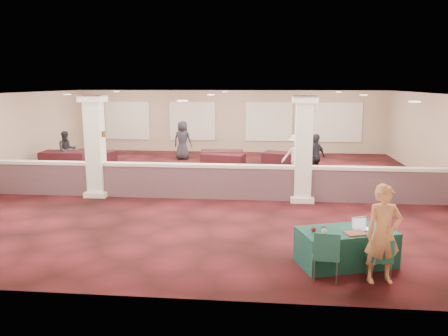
# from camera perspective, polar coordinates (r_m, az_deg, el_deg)

# --- Properties ---
(ground) EXTENTS (16.00, 16.00, 0.00)m
(ground) POSITION_cam_1_polar(r_m,az_deg,el_deg) (15.24, -1.67, -2.52)
(ground) COLOR #4D1319
(ground) RESTS_ON ground
(wall_back) EXTENTS (16.00, 0.04, 3.20)m
(wall_back) POSITION_cam_1_polar(r_m,az_deg,el_deg) (22.86, 0.83, 6.10)
(wall_back) COLOR gray
(wall_back) RESTS_ON ground
(wall_front) EXTENTS (16.00, 0.04, 3.20)m
(wall_front) POSITION_cam_1_polar(r_m,az_deg,el_deg) (7.23, -9.72, -4.99)
(wall_front) COLOR gray
(wall_front) RESTS_ON ground
(ceiling) EXTENTS (16.00, 16.00, 0.02)m
(ceiling) POSITION_cam_1_polar(r_m,az_deg,el_deg) (14.82, -1.74, 9.60)
(ceiling) COLOR silver
(ceiling) RESTS_ON wall_back
(partition_wall) EXTENTS (15.60, 0.28, 1.10)m
(partition_wall) POSITION_cam_1_polar(r_m,az_deg,el_deg) (13.67, -2.47, -1.67)
(partition_wall) COLOR #553940
(partition_wall) RESTS_ON ground
(column_left) EXTENTS (0.72, 0.72, 3.20)m
(column_left) POSITION_cam_1_polar(r_m,az_deg,el_deg) (14.38, -16.47, 2.85)
(column_left) COLOR white
(column_left) RESTS_ON ground
(column_right) EXTENTS (0.72, 0.72, 3.20)m
(column_right) POSITION_cam_1_polar(r_m,az_deg,el_deg) (13.39, 10.32, 2.55)
(column_right) COLOR white
(column_right) RESTS_ON ground
(sconce_left) EXTENTS (0.12, 0.12, 0.18)m
(sconce_left) POSITION_cam_1_polar(r_m,az_deg,el_deg) (14.44, -17.58, 4.28)
(sconce_left) COLOR brown
(sconce_left) RESTS_ON column_left
(sconce_right) EXTENTS (0.12, 0.12, 0.18)m
(sconce_right) POSITION_cam_1_polar(r_m,az_deg,el_deg) (14.23, -15.50, 4.30)
(sconce_right) COLOR brown
(sconce_right) RESTS_ON column_left
(near_table) EXTENTS (2.06, 1.47, 0.72)m
(near_table) POSITION_cam_1_polar(r_m,az_deg,el_deg) (9.17, 15.63, -9.93)
(near_table) COLOR #103B37
(near_table) RESTS_ON ground
(conf_chair_main) EXTENTS (0.42, 0.42, 0.81)m
(conf_chair_main) POSITION_cam_1_polar(r_m,az_deg,el_deg) (8.61, 19.82, -10.72)
(conf_chair_main) COLOR #205F57
(conf_chair_main) RESTS_ON ground
(conf_chair_side) EXTENTS (0.52, 0.53, 0.96)m
(conf_chair_side) POSITION_cam_1_polar(r_m,az_deg,el_deg) (8.26, 13.17, -10.62)
(conf_chair_side) COLOR #205F57
(conf_chair_side) RESTS_ON ground
(woman) EXTENTS (0.72, 0.54, 1.82)m
(woman) POSITION_cam_1_polar(r_m,az_deg,el_deg) (8.42, 20.07, -8.11)
(woman) COLOR #E89564
(woman) RESTS_ON ground
(far_table_front_left) EXTENTS (1.91, 0.97, 0.77)m
(far_table_front_left) POSITION_cam_1_polar(r_m,az_deg,el_deg) (19.45, -20.05, 0.94)
(far_table_front_left) COLOR black
(far_table_front_left) RESTS_ON ground
(far_table_front_center) EXTENTS (1.87, 1.21, 0.70)m
(far_table_front_center) POSITION_cam_1_polar(r_m,az_deg,el_deg) (18.08, -0.13, 0.78)
(far_table_front_center) COLOR black
(far_table_front_center) RESTS_ON ground
(far_table_front_right) EXTENTS (1.95, 1.13, 0.75)m
(far_table_front_right) POSITION_cam_1_polar(r_m,az_deg,el_deg) (15.69, 17.55, -1.23)
(far_table_front_right) COLOR black
(far_table_front_right) RESTS_ON ground
(far_table_back_left) EXTENTS (1.88, 1.16, 0.71)m
(far_table_back_left) POSITION_cam_1_polar(r_m,az_deg,el_deg) (19.62, -16.59, 1.15)
(far_table_back_left) COLOR black
(far_table_back_left) RESTS_ON ground
(far_table_back_center) EXTENTS (1.90, 1.09, 0.74)m
(far_table_back_center) POSITION_cam_1_polar(r_m,az_deg,el_deg) (18.65, -0.23, 1.16)
(far_table_back_center) COLOR black
(far_table_back_center) RESTS_ON ground
(far_table_back_right) EXTENTS (2.04, 1.44, 0.75)m
(far_table_back_right) POSITION_cam_1_polar(r_m,az_deg,el_deg) (18.20, 8.05, 0.82)
(far_table_back_right) COLOR black
(far_table_back_right) RESTS_ON ground
(attendee_a) EXTENTS (0.86, 0.80, 1.59)m
(attendee_a) POSITION_cam_1_polar(r_m,az_deg,el_deg) (19.59, -19.85, 2.23)
(attendee_a) COLOR black
(attendee_a) RESTS_ON ground
(attendee_b) EXTENTS (1.16, 0.85, 1.65)m
(attendee_b) POSITION_cam_1_polar(r_m,az_deg,el_deg) (16.89, 9.30, 1.55)
(attendee_b) COLOR beige
(attendee_b) RESTS_ON ground
(attendee_c) EXTENTS (1.10, 1.02, 1.74)m
(attendee_c) POSITION_cam_1_polar(r_m,az_deg,el_deg) (16.52, 11.77, 1.39)
(attendee_c) COLOR black
(attendee_c) RESTS_ON ground
(attendee_d) EXTENTS (0.98, 0.66, 1.83)m
(attendee_d) POSITION_cam_1_polar(r_m,az_deg,el_deg) (20.73, -5.43, 3.63)
(attendee_d) COLOR black
(attendee_d) RESTS_ON ground
(laptop_base) EXTENTS (0.38, 0.32, 0.02)m
(laptop_base) POSITION_cam_1_polar(r_m,az_deg,el_deg) (9.15, 17.53, -7.65)
(laptop_base) COLOR silver
(laptop_base) RESTS_ON near_table
(laptop_screen) EXTENTS (0.31, 0.11, 0.22)m
(laptop_screen) POSITION_cam_1_polar(r_m,az_deg,el_deg) (9.21, 17.22, -6.75)
(laptop_screen) COLOR silver
(laptop_screen) RESTS_ON near_table
(screen_glow) EXTENTS (0.28, 0.10, 0.19)m
(screen_glow) POSITION_cam_1_polar(r_m,az_deg,el_deg) (9.21, 17.24, -6.85)
(screen_glow) COLOR silver
(screen_glow) RESTS_ON near_table
(knitting) EXTENTS (0.47, 0.40, 0.03)m
(knitting) POSITION_cam_1_polar(r_m,az_deg,el_deg) (8.87, 16.80, -8.16)
(knitting) COLOR #AF3B1C
(knitting) RESTS_ON near_table
(yarn_cream) EXTENTS (0.11, 0.11, 0.11)m
(yarn_cream) POSITION_cam_1_polar(r_m,az_deg,el_deg) (8.71, 12.93, -8.04)
(yarn_cream) COLOR beige
(yarn_cream) RESTS_ON near_table
(yarn_red) EXTENTS (0.10, 0.10, 0.10)m
(yarn_red) POSITION_cam_1_polar(r_m,az_deg,el_deg) (8.78, 11.64, -7.87)
(yarn_red) COLOR maroon
(yarn_red) RESTS_ON near_table
(yarn_grey) EXTENTS (0.10, 0.10, 0.10)m
(yarn_grey) POSITION_cam_1_polar(r_m,az_deg,el_deg) (8.94, 12.90, -7.56)
(yarn_grey) COLOR #535458
(yarn_grey) RESTS_ON near_table
(scissors) EXTENTS (0.12, 0.07, 0.01)m
(scissors) POSITION_cam_1_polar(r_m,az_deg,el_deg) (9.15, 20.12, -7.84)
(scissors) COLOR #B21E12
(scissors) RESTS_ON near_table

